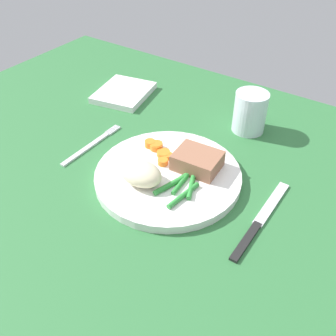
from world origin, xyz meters
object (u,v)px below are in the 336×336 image
(dinner_plate, at_px, (168,176))
(meat_portion, at_px, (197,161))
(fork, at_px, (92,145))
(napkin, at_px, (124,93))
(knife, at_px, (260,221))
(water_glass, at_px, (250,114))

(dinner_plate, distance_m, meat_portion, 0.06)
(fork, bearing_deg, napkin, 109.22)
(napkin, bearing_deg, knife, -24.02)
(dinner_plate, bearing_deg, meat_portion, 49.40)
(knife, bearing_deg, napkin, 151.84)
(dinner_plate, bearing_deg, water_glass, 78.03)
(meat_portion, height_order, fork, meat_portion)
(meat_portion, bearing_deg, fork, -168.75)
(meat_portion, xyz_separation_m, napkin, (-0.31, 0.16, -0.02))
(water_glass, distance_m, napkin, 0.32)
(water_glass, xyz_separation_m, napkin, (-0.32, -0.03, -0.03))
(knife, bearing_deg, meat_portion, 158.90)
(fork, xyz_separation_m, knife, (0.37, -0.00, -0.00))
(water_glass, bearing_deg, dinner_plate, -101.97)
(knife, relative_size, napkin, 1.48)
(meat_portion, bearing_deg, napkin, 152.81)
(dinner_plate, distance_m, napkin, 0.34)
(meat_portion, height_order, water_glass, water_glass)
(meat_portion, bearing_deg, dinner_plate, -130.60)
(dinner_plate, distance_m, fork, 0.19)
(fork, xyz_separation_m, water_glass, (0.24, 0.24, 0.04))
(dinner_plate, distance_m, water_glass, 0.24)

